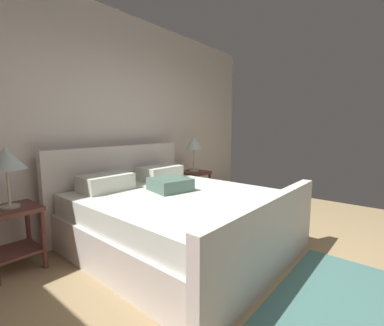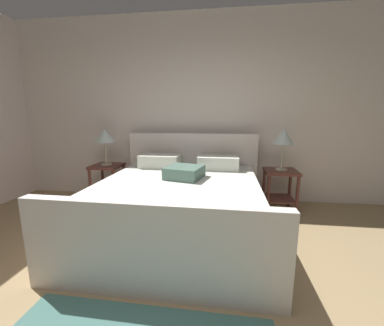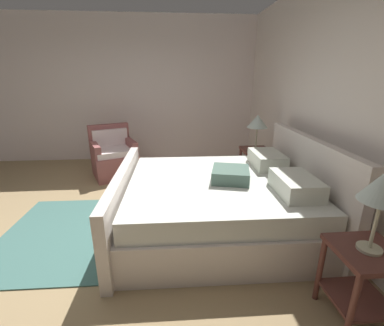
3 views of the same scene
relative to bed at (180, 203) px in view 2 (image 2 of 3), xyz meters
name	(u,v)px [view 2 (image 2 of 3)]	position (x,y,z in m)	size (l,w,h in m)	color
wall_back	(200,110)	(0.11, 1.27, 1.10)	(6.17, 0.12, 2.89)	silver
bed	(180,203)	(0.00, 0.00, 0.00)	(2.02, 2.23, 1.09)	beige
nightstand_right	(280,183)	(1.31, 0.79, 0.06)	(0.44, 0.44, 0.60)	brown
table_lamp_right	(283,137)	(1.31, 0.79, 0.72)	(0.29, 0.29, 0.59)	#B7B293
nightstand_left	(108,177)	(-1.31, 0.83, 0.06)	(0.44, 0.44, 0.60)	brown
table_lamp_left	(105,136)	(-1.31, 0.83, 0.70)	(0.33, 0.33, 0.56)	#B7B293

